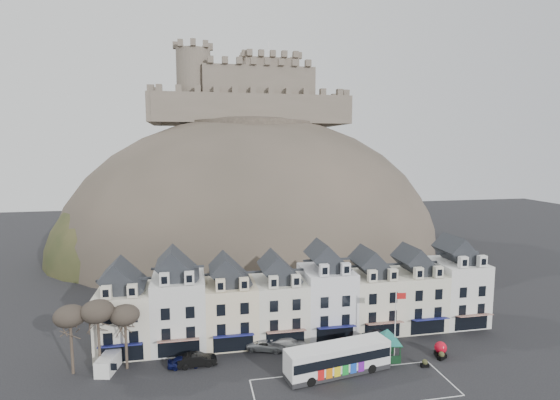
% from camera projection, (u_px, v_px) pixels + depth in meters
% --- Properties ---
extents(ground, '(300.00, 300.00, 0.00)m').
position_uv_depth(ground, '(340.00, 396.00, 46.25)').
color(ground, black).
rests_on(ground, ground).
extents(coach_bay_markings, '(22.00, 7.50, 0.01)m').
position_uv_depth(coach_bay_markings, '(354.00, 388.00, 47.85)').
color(coach_bay_markings, silver).
rests_on(coach_bay_markings, ground).
extents(townhouse_terrace, '(54.40, 9.35, 11.80)m').
position_uv_depth(townhouse_terrace, '(304.00, 297.00, 61.17)').
color(townhouse_terrace, silver).
rests_on(townhouse_terrace, ground).
extents(castle_hill, '(100.00, 76.00, 68.00)m').
position_uv_depth(castle_hill, '(257.00, 248.00, 113.58)').
color(castle_hill, '#3E382F').
rests_on(castle_hill, ground).
extents(castle, '(50.20, 22.20, 22.00)m').
position_uv_depth(castle, '(250.00, 93.00, 115.32)').
color(castle, '#645A4C').
rests_on(castle, ground).
extents(tree_left_far, '(3.61, 3.61, 8.24)m').
position_uv_depth(tree_left_far, '(70.00, 317.00, 49.98)').
color(tree_left_far, '#3D3027').
rests_on(tree_left_far, ground).
extents(tree_left_mid, '(3.78, 3.78, 8.64)m').
position_uv_depth(tree_left_mid, '(97.00, 312.00, 50.52)').
color(tree_left_mid, '#3D3027').
rests_on(tree_left_mid, ground).
extents(tree_left_near, '(3.43, 3.43, 7.84)m').
position_uv_depth(tree_left_near, '(125.00, 316.00, 51.19)').
color(tree_left_near, '#3D3027').
rests_on(tree_left_near, ground).
extents(bus, '(12.94, 5.07, 3.56)m').
position_uv_depth(bus, '(338.00, 357.00, 50.60)').
color(bus, '#262628').
rests_on(bus, ground).
extents(bus_shelter, '(6.07, 6.07, 3.90)m').
position_uv_depth(bus_shelter, '(387.00, 336.00, 53.96)').
color(bus_shelter, black).
rests_on(bus_shelter, ground).
extents(red_buoy, '(1.55, 1.55, 1.88)m').
position_uv_depth(red_buoy, '(441.00, 349.00, 54.96)').
color(red_buoy, black).
rests_on(red_buoy, ground).
extents(flagpole, '(1.28, 0.23, 8.88)m').
position_uv_depth(flagpole, '(396.00, 321.00, 53.40)').
color(flagpole, silver).
rests_on(flagpole, ground).
extents(white_van, '(2.66, 4.45, 1.90)m').
position_uv_depth(white_van, '(109.00, 363.00, 51.43)').
color(white_van, white).
rests_on(white_van, ground).
extents(planter_west, '(0.99, 0.67, 0.95)m').
position_uv_depth(planter_west, '(425.00, 363.00, 52.29)').
color(planter_west, black).
rests_on(planter_west, ground).
extents(planter_east, '(1.15, 0.89, 1.03)m').
position_uv_depth(planter_east, '(441.00, 356.00, 54.10)').
color(planter_east, black).
rests_on(planter_east, ground).
extents(car_navy, '(4.03, 1.76, 1.35)m').
position_uv_depth(car_navy, '(184.00, 362.00, 52.24)').
color(car_navy, '#0B0E37').
rests_on(car_navy, ground).
extents(car_black, '(4.81, 1.91, 1.56)m').
position_uv_depth(car_black, '(197.00, 360.00, 52.52)').
color(car_black, black).
rests_on(car_black, ground).
extents(car_silver, '(5.50, 3.86, 1.41)m').
position_uv_depth(car_silver, '(266.00, 345.00, 56.69)').
color(car_silver, gray).
rests_on(car_silver, ground).
extents(car_white, '(5.21, 3.48, 1.40)m').
position_uv_depth(car_white, '(289.00, 343.00, 57.11)').
color(car_white, silver).
rests_on(car_white, ground).
extents(car_maroon, '(4.03, 1.74, 1.36)m').
position_uv_depth(car_maroon, '(348.00, 342.00, 57.46)').
color(car_maroon, '#540904').
rests_on(car_maroon, ground).
extents(car_charcoal, '(5.01, 2.69, 1.57)m').
position_uv_depth(car_charcoal, '(378.00, 334.00, 59.70)').
color(car_charcoal, black).
rests_on(car_charcoal, ground).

